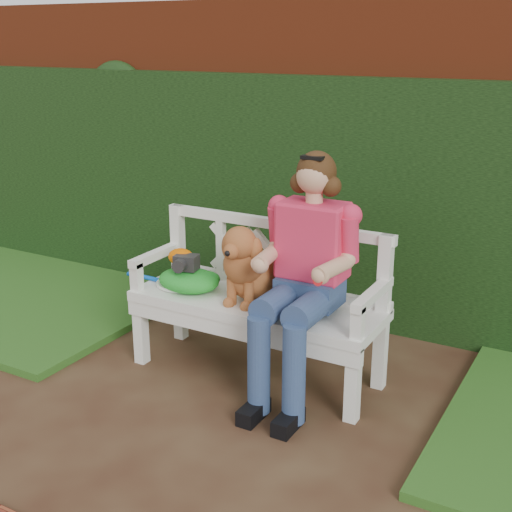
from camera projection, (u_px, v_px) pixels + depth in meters
The scene contains 11 objects.
ground at pixel (203, 424), 3.60m from camera, with size 60.00×60.00×0.00m, color #341A10.
brick_wall at pixel (348, 162), 4.84m from camera, with size 10.00×0.30×2.20m, color maroon.
ivy_hedge at pixel (334, 203), 4.74m from camera, with size 10.00×0.18×1.70m, color #214318.
grass_left at pixel (15, 289), 5.46m from camera, with size 2.60×2.00×0.05m, color #1B3D0F.
garden_bench at pixel (256, 337), 4.07m from camera, with size 1.58×0.60×0.48m, color white, non-canonical shape.
seated_woman at pixel (309, 280), 3.76m from camera, with size 0.56×0.75×1.34m, color #F02843, non-canonical shape.
dog at pixel (250, 261), 3.93m from camera, with size 0.32×0.43×0.47m, color #B17330, non-canonical shape.
tennis_racket at pixel (176, 284), 4.22m from camera, with size 0.58×0.24×0.03m, color white, non-canonical shape.
green_bag at pixel (189, 280), 4.13m from camera, with size 0.39×0.30×0.13m, color #2B8028, non-canonical shape.
camera_item at pixel (186, 262), 4.09m from camera, with size 0.14×0.10×0.09m, color black.
baseball_glove at pixel (181, 257), 4.16m from camera, with size 0.17×0.13×0.11m, color #D85A00.
Camera 1 is at (1.79, -2.61, 1.95)m, focal length 48.00 mm.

